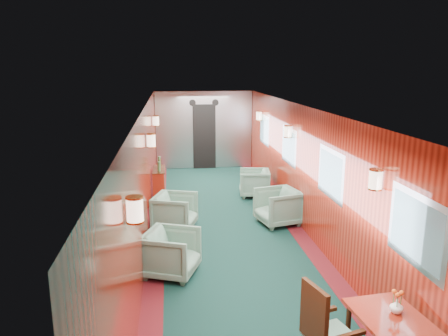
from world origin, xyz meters
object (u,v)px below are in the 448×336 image
at_px(armchair_left_near, 171,253).
at_px(armchair_right_far, 254,183).
at_px(dining_table, 392,328).
at_px(credenza, 159,185).
at_px(armchair_left_far, 175,212).
at_px(armchair_right_near, 278,207).
at_px(side_chair, 324,329).

relative_size(armchair_left_near, armchair_right_far, 1.06).
bearing_deg(armchair_right_far, dining_table, 9.62).
height_order(credenza, armchair_left_far, credenza).
xyz_separation_m(credenza, armchair_right_near, (2.41, -1.78, -0.05)).
bearing_deg(side_chair, credenza, 90.04).
height_order(credenza, armchair_right_near, credenza).
distance_m(credenza, armchair_right_far, 2.32).
xyz_separation_m(side_chair, armchair_left_far, (-1.41, 4.46, -0.23)).
relative_size(dining_table, armchair_right_far, 1.34).
distance_m(dining_table, armchair_right_far, 6.56).
height_order(dining_table, armchair_left_far, armchair_left_far).
height_order(armchair_left_far, armchair_right_near, armchair_right_near).
bearing_deg(armchair_left_far, credenza, 28.56).
relative_size(credenza, armchair_left_near, 1.40).
height_order(armchair_right_near, armchair_right_far, armchair_right_near).
bearing_deg(dining_table, armchair_right_near, 84.95).
bearing_deg(credenza, armchair_right_near, -36.37).
xyz_separation_m(credenza, armchair_right_far, (2.31, 0.21, -0.08)).
bearing_deg(armchair_right_far, side_chair, 3.60).
bearing_deg(armchair_left_near, credenza, 24.73).
height_order(armchair_left_near, armchair_left_far, armchair_left_far).
xyz_separation_m(armchair_left_far, armchair_right_far, (1.97, 2.02, -0.02)).
xyz_separation_m(armchair_left_near, armchair_left_far, (0.09, 1.93, 0.00)).
bearing_deg(armchair_left_near, armchair_right_far, -6.68).
relative_size(armchair_left_far, armchair_right_near, 0.98).
distance_m(dining_table, armchair_left_near, 3.40).
xyz_separation_m(armchair_left_near, armchair_right_far, (2.05, 3.95, -0.02)).
distance_m(dining_table, credenza, 6.80).
bearing_deg(side_chair, armchair_left_far, 91.95).
xyz_separation_m(armchair_left_far, armchair_right_near, (2.07, 0.03, 0.01)).
height_order(side_chair, credenza, credenza).
bearing_deg(credenza, side_chair, -74.32).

